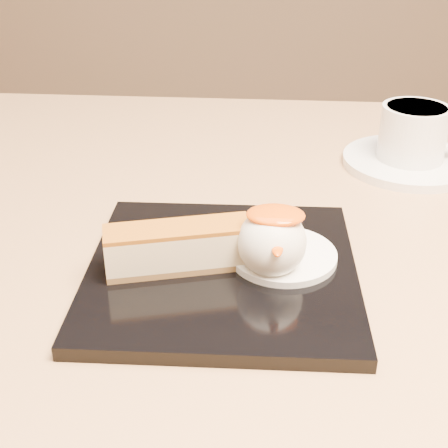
# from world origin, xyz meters

# --- Properties ---
(table) EXTENTS (0.80, 0.80, 0.72)m
(table) POSITION_xyz_m (0.00, 0.00, 0.56)
(table) COLOR black
(table) RESTS_ON ground
(dessert_plate) EXTENTS (0.22, 0.22, 0.01)m
(dessert_plate) POSITION_xyz_m (0.01, -0.08, 0.73)
(dessert_plate) COLOR black
(dessert_plate) RESTS_ON table
(cheesecake) EXTENTS (0.12, 0.06, 0.04)m
(cheesecake) POSITION_xyz_m (-0.02, -0.09, 0.75)
(cheesecake) COLOR brown
(cheesecake) RESTS_ON dessert_plate
(cream_smear) EXTENTS (0.09, 0.09, 0.01)m
(cream_smear) POSITION_xyz_m (0.06, -0.07, 0.73)
(cream_smear) COLOR white
(cream_smear) RESTS_ON dessert_plate
(ice_cream_scoop) EXTENTS (0.06, 0.06, 0.06)m
(ice_cream_scoop) POSITION_xyz_m (0.05, -0.09, 0.76)
(ice_cream_scoop) COLOR white
(ice_cream_scoop) RESTS_ON cream_smear
(mango_sauce) EXTENTS (0.05, 0.04, 0.01)m
(mango_sauce) POSITION_xyz_m (0.05, -0.08, 0.78)
(mango_sauce) COLOR #E54F07
(mango_sauce) RESTS_ON ice_cream_scoop
(mint_sprig) EXTENTS (0.04, 0.03, 0.00)m
(mint_sprig) POSITION_xyz_m (0.03, -0.04, 0.74)
(mint_sprig) COLOR #2B833D
(mint_sprig) RESTS_ON cream_smear
(saucer) EXTENTS (0.15, 0.15, 0.01)m
(saucer) POSITION_xyz_m (0.21, 0.17, 0.72)
(saucer) COLOR white
(saucer) RESTS_ON table
(coffee_cup) EXTENTS (0.10, 0.08, 0.06)m
(coffee_cup) POSITION_xyz_m (0.21, 0.17, 0.76)
(coffee_cup) COLOR white
(coffee_cup) RESTS_ON saucer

